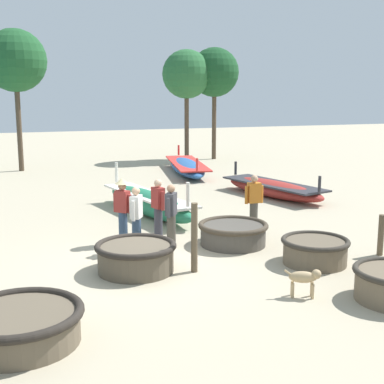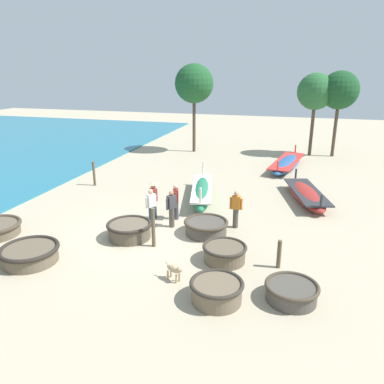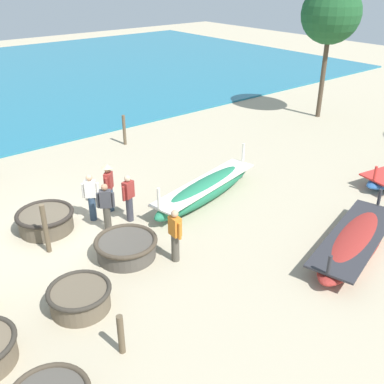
{
  "view_description": "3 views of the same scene",
  "coord_description": "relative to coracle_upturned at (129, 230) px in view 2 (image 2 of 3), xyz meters",
  "views": [
    {
      "loc": [
        -2.7,
        -11.02,
        3.8
      ],
      "look_at": [
        1.8,
        2.06,
        1.16
      ],
      "focal_mm": 50.0,
      "sensor_mm": 36.0,
      "label": 1
    },
    {
      "loc": [
        5.65,
        -12.34,
        6.23
      ],
      "look_at": [
        1.44,
        2.33,
        1.16
      ],
      "focal_mm": 35.0,
      "sensor_mm": 36.0,
      "label": 2
    },
    {
      "loc": [
        11.63,
        -4.28,
        7.26
      ],
      "look_at": [
        2.22,
        3.34,
        1.1
      ],
      "focal_mm": 42.0,
      "sensor_mm": 36.0,
      "label": 3
    }
  ],
  "objects": [
    {
      "name": "tree_center",
      "position": [
        6.83,
        17.07,
        4.27
      ],
      "size": [
        2.61,
        2.61,
        5.94
      ],
      "color": "#4C3D2D",
      "rests_on": "ground"
    },
    {
      "name": "fisherman_by_coracle",
      "position": [
        1.22,
        1.44,
        0.5
      ],
      "size": [
        0.37,
        0.46,
        1.57
      ],
      "color": "#4C473D",
      "rests_on": "ground"
    },
    {
      "name": "coracle_far_left",
      "position": [
        6.13,
        -2.51,
        -0.06
      ],
      "size": [
        1.53,
        1.53,
        0.51
      ],
      "color": "#4C473F",
      "rests_on": "ground"
    },
    {
      "name": "ground_plane",
      "position": [
        0.29,
        0.35,
        -0.34
      ],
      "size": [
        80.0,
        80.0,
        0.0
      ],
      "primitive_type": "plane",
      "color": "tan"
    },
    {
      "name": "fisherman_hauling",
      "position": [
        0.35,
        1.4,
        0.5
      ],
      "size": [
        0.37,
        0.46,
        1.57
      ],
      "color": "#2D425B",
      "rests_on": "ground"
    },
    {
      "name": "coracle_center",
      "position": [
        4.11,
        -3.12,
        -0.01
      ],
      "size": [
        1.53,
        1.53,
        0.61
      ],
      "color": "brown",
      "rests_on": "ground"
    },
    {
      "name": "long_boat_red_hull",
      "position": [
        1.57,
        5.04,
        0.05
      ],
      "size": [
        2.03,
        5.19,
        1.36
      ],
      "color": "#237551",
      "rests_on": "ground"
    },
    {
      "name": "long_boat_green_hull",
      "position": [
        5.35,
        12.61,
        -0.04
      ],
      "size": [
        2.24,
        6.0,
        1.04
      ],
      "color": "#285693",
      "rests_on": "ground"
    },
    {
      "name": "tree_left_mid",
      "position": [
        -1.89,
        15.9,
        4.77
      ],
      "size": [
        2.89,
        2.89,
        6.59
      ],
      "color": "#4C3D2D",
      "rests_on": "ground"
    },
    {
      "name": "fisherman_standing_right",
      "position": [
        3.75,
        2.1,
        0.5
      ],
      "size": [
        0.53,
        0.23,
        1.57
      ],
      "color": "#4C473D",
      "rests_on": "ground"
    },
    {
      "name": "mooring_post_mid_beach",
      "position": [
        1.17,
        -0.43,
        0.41
      ],
      "size": [
        0.14,
        0.14,
        1.5
      ],
      "primitive_type": "cylinder",
      "color": "brown",
      "rests_on": "ground"
    },
    {
      "name": "fisherman_crouching",
      "position": [
        1.13,
        2.28,
        0.5
      ],
      "size": [
        0.31,
        0.51,
        1.57
      ],
      "color": "#383842",
      "rests_on": "ground"
    },
    {
      "name": "dog",
      "position": [
        2.64,
        -2.44,
        0.03
      ],
      "size": [
        0.64,
        0.41,
        0.55
      ],
      "color": "tan",
      "rests_on": "ground"
    },
    {
      "name": "tree_right_mid",
      "position": [
        8.45,
        17.1,
        4.38
      ],
      "size": [
        2.67,
        2.67,
        6.09
      ],
      "color": "#4C3D2D",
      "rests_on": "ground"
    },
    {
      "name": "coracle_weathered",
      "position": [
        3.88,
        -0.8,
        -0.03
      ],
      "size": [
        1.51,
        1.51,
        0.58
      ],
      "color": "brown",
      "rests_on": "ground"
    },
    {
      "name": "mooring_post_shoreline",
      "position": [
        -4.78,
        5.71,
        0.34
      ],
      "size": [
        0.14,
        0.14,
        1.36
      ],
      "primitive_type": "cylinder",
      "color": "brown",
      "rests_on": "ground"
    },
    {
      "name": "coracle_nearest",
      "position": [
        2.75,
        1.16,
        -0.03
      ],
      "size": [
        1.75,
        1.75,
        0.57
      ],
      "color": "#4C473F",
      "rests_on": "ground"
    },
    {
      "name": "long_boat_white_hull",
      "position": [
        6.55,
        6.32,
        -0.03
      ],
      "size": [
        2.43,
        4.88,
        1.05
      ],
      "color": "maroon",
      "rests_on": "ground"
    },
    {
      "name": "coracle_beside_post",
      "position": [
        -2.42,
        -2.65,
        -0.03
      ],
      "size": [
        1.96,
        1.96,
        0.56
      ],
      "color": "brown",
      "rests_on": "ground"
    },
    {
      "name": "coracle_upturned",
      "position": [
        0.0,
        0.0,
        0.0
      ],
      "size": [
        1.74,
        1.74,
        0.63
      ],
      "color": "brown",
      "rests_on": "ground"
    },
    {
      "name": "fisherman_standing_left",
      "position": [
        0.18,
        2.14,
        0.62
      ],
      "size": [
        0.4,
        0.41,
        1.67
      ],
      "color": "#2D425B",
      "rests_on": "ground"
    },
    {
      "name": "mooring_post_inland",
      "position": [
        5.66,
        -0.74,
        0.14
      ],
      "size": [
        0.14,
        0.14,
        0.97
      ],
      "primitive_type": "cylinder",
      "color": "brown",
      "rests_on": "ground"
    }
  ]
}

